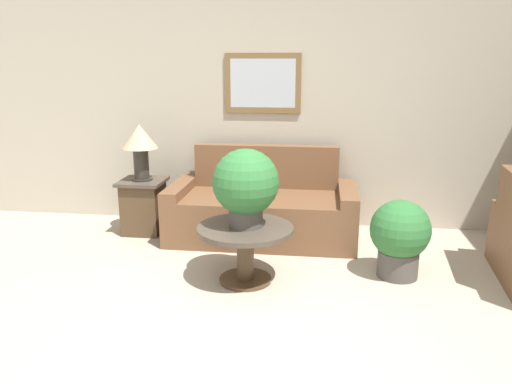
# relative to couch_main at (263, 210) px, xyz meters

# --- Properties ---
(ground_plane) EXTENTS (20.00, 20.00, 0.00)m
(ground_plane) POSITION_rel_couch_main_xyz_m (0.14, -2.11, -0.30)
(ground_plane) COLOR tan
(wall_back) EXTENTS (7.90, 0.09, 2.60)m
(wall_back) POSITION_rel_couch_main_xyz_m (0.13, 0.56, 1.00)
(wall_back) COLOR #B2A893
(wall_back) RESTS_ON ground_plane
(couch_main) EXTENTS (1.93, 0.92, 0.94)m
(couch_main) POSITION_rel_couch_main_xyz_m (0.00, 0.00, 0.00)
(couch_main) COLOR brown
(couch_main) RESTS_ON ground_plane
(coffee_table) EXTENTS (0.81, 0.81, 0.49)m
(coffee_table) POSITION_rel_couch_main_xyz_m (-0.01, -1.12, 0.05)
(coffee_table) COLOR #4C3823
(coffee_table) RESTS_ON ground_plane
(side_table) EXTENTS (0.47, 0.47, 0.59)m
(side_table) POSITION_rel_couch_main_xyz_m (-1.30, -0.01, -0.00)
(side_table) COLOR #4C3823
(side_table) RESTS_ON ground_plane
(table_lamp) EXTENTS (0.37, 0.37, 0.60)m
(table_lamp) POSITION_rel_couch_main_xyz_m (-1.30, -0.01, 0.69)
(table_lamp) COLOR #2D2823
(table_lamp) RESTS_ON side_table
(potted_plant_on_table) EXTENTS (0.55, 0.55, 0.65)m
(potted_plant_on_table) POSITION_rel_couch_main_xyz_m (-0.01, -1.11, 0.54)
(potted_plant_on_table) COLOR #4C4742
(potted_plant_on_table) RESTS_ON coffee_table
(potted_plant_floor) EXTENTS (0.51, 0.51, 0.68)m
(potted_plant_floor) POSITION_rel_couch_main_xyz_m (1.28, -0.85, 0.07)
(potted_plant_floor) COLOR #4C4742
(potted_plant_floor) RESTS_ON ground_plane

